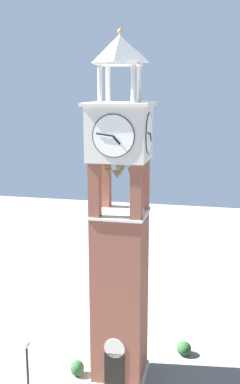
# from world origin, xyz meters

# --- Properties ---
(ground) EXTENTS (80.00, 80.00, 0.00)m
(ground) POSITION_xyz_m (0.00, 0.00, 0.00)
(ground) COLOR gray
(clock_tower) EXTENTS (3.25, 3.25, 18.54)m
(clock_tower) POSITION_xyz_m (0.00, -0.00, 7.81)
(clock_tower) COLOR brown
(clock_tower) RESTS_ON ground
(lamp_post) EXTENTS (0.36, 0.36, 3.86)m
(lamp_post) POSITION_xyz_m (-3.82, -3.73, 2.68)
(lamp_post) COLOR black
(lamp_post) RESTS_ON ground
(shrub_near_entry) EXTENTS (0.88, 0.88, 0.84)m
(shrub_near_entry) POSITION_xyz_m (3.32, 2.94, 0.42)
(shrub_near_entry) COLOR #234C28
(shrub_near_entry) RESTS_ON ground
(shrub_left_of_tower) EXTENTS (0.77, 0.77, 0.89)m
(shrub_left_of_tower) POSITION_xyz_m (-2.37, -0.40, 0.45)
(shrub_left_of_tower) COLOR #234C28
(shrub_left_of_tower) RESTS_ON ground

